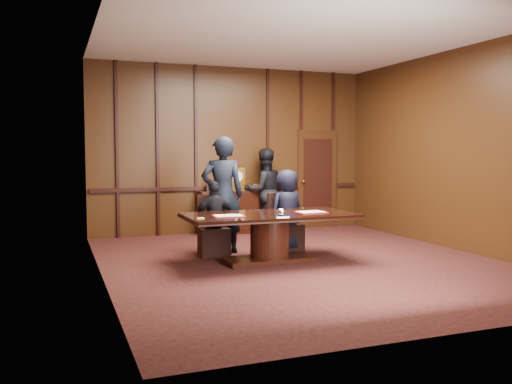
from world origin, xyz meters
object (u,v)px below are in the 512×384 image
Objects in this scene: witness_left at (222,195)px; witness_right at (264,191)px; conference_table at (270,230)px; signatory_left at (215,218)px; signatory_right at (287,210)px; sideboard at (236,210)px.

witness_right is (1.49, 1.87, -0.10)m from witness_left.
conference_table is at bearing 125.38° from witness_left.
witness_left is at bearing -135.99° from signatory_left.
signatory_right is (0.65, 0.80, 0.20)m from conference_table.
signatory_left is 1.30m from signatory_right.
witness_left reaches higher than signatory_right.
signatory_left is 0.88× the size of signatory_right.
signatory_right is at bearing 75.51° from witness_right.
witness_right reaches higher than sideboard.
sideboard is 3.10m from conference_table.
signatory_right is at bearing 50.91° from conference_table.
signatory_right is 1.15m from witness_left.
conference_table is 1.86× the size of signatory_right.
signatory_right is 0.79× the size of witness_right.
sideboard is 2.28m from signatory_right.
conference_table is 2.11× the size of signatory_left.
sideboard is 0.61× the size of conference_table.
witness_left is at bearing -27.83° from signatory_right.
witness_left is at bearing 47.67° from witness_right.
witness_left reaches higher than witness_right.
witness_left reaches higher than sideboard.
witness_left is 1.11× the size of witness_right.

